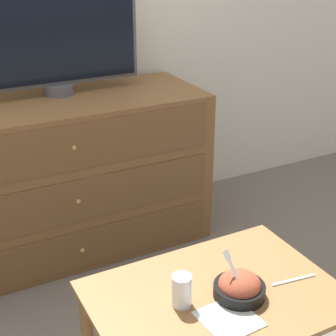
% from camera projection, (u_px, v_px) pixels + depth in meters
% --- Properties ---
extents(ground_plane, '(12.00, 12.00, 0.00)m').
position_uv_depth(ground_plane, '(29.00, 226.00, 3.12)').
color(ground_plane, '#70665B').
extents(wall_back, '(12.00, 0.05, 2.60)m').
position_uv_depth(wall_back, '(0.00, 2.00, 2.61)').
color(wall_back, silver).
rests_on(wall_back, ground_plane).
extents(dresser, '(1.56, 0.60, 0.85)m').
position_uv_depth(dresser, '(61.00, 178.00, 2.75)').
color(dresser, brown).
rests_on(dresser, ground_plane).
extents(tv, '(0.89, 0.15, 0.57)m').
position_uv_depth(tv, '(54.00, 36.00, 2.57)').
color(tv, '#515156').
rests_on(tv, dresser).
extents(coffee_table, '(0.84, 0.60, 0.50)m').
position_uv_depth(coffee_table, '(215.00, 312.00, 1.78)').
color(coffee_table, '#9E6B3D').
rests_on(coffee_table, ground_plane).
extents(takeout_bowl, '(0.18, 0.18, 0.17)m').
position_uv_depth(takeout_bowl, '(239.00, 287.00, 1.73)').
color(takeout_bowl, black).
rests_on(takeout_bowl, coffee_table).
extents(drink_cup, '(0.07, 0.07, 0.11)m').
position_uv_depth(drink_cup, '(182.00, 292.00, 1.68)').
color(drink_cup, white).
rests_on(drink_cup, coffee_table).
extents(napkin, '(0.18, 0.18, 0.00)m').
position_uv_depth(napkin, '(229.00, 319.00, 1.63)').
color(napkin, white).
rests_on(napkin, coffee_table).
extents(knife, '(0.17, 0.03, 0.00)m').
position_uv_depth(knife, '(294.00, 280.00, 1.81)').
color(knife, white).
rests_on(knife, coffee_table).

